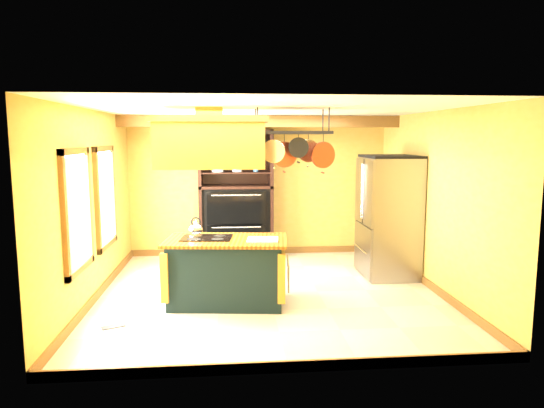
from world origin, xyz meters
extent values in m
plane|color=beige|center=(0.00, 0.00, 0.00)|extent=(5.00, 5.00, 0.00)
plane|color=white|center=(0.00, 0.00, 2.70)|extent=(5.00, 5.00, 0.00)
cube|color=gold|center=(0.00, 2.50, 1.35)|extent=(5.00, 0.02, 2.70)
cube|color=gold|center=(0.00, -2.50, 1.35)|extent=(5.00, 0.02, 2.70)
cube|color=gold|center=(-2.50, 0.00, 1.35)|extent=(0.02, 5.00, 2.70)
cube|color=gold|center=(2.50, 0.00, 1.35)|extent=(0.02, 5.00, 2.70)
cube|color=brown|center=(0.00, 1.70, 2.59)|extent=(5.00, 0.15, 0.20)
cube|color=brown|center=(-2.47, -0.80, 1.40)|extent=(0.06, 1.06, 1.56)
cube|color=white|center=(-2.44, -0.80, 1.40)|extent=(0.02, 0.85, 1.34)
cube|color=brown|center=(-2.47, 0.60, 1.40)|extent=(0.06, 1.06, 1.56)
cube|color=white|center=(-2.44, 0.60, 1.40)|extent=(0.02, 0.85, 1.34)
cube|color=black|center=(-0.62, -0.40, 0.44)|extent=(1.61, 0.99, 0.88)
cube|color=#8D591B|center=(-0.62, -0.40, 0.90)|extent=(1.75, 1.10, 0.04)
cube|color=black|center=(-0.90, -0.32, 0.93)|extent=(0.74, 0.55, 0.01)
ellipsoid|color=silver|center=(-1.05, -0.20, 1.03)|extent=(0.20, 0.20, 0.16)
cube|color=white|center=(-0.13, -0.53, 0.93)|extent=(0.45, 0.37, 0.02)
cube|color=#B88D2E|center=(-0.82, -0.40, 2.20)|extent=(1.43, 0.77, 0.60)
cube|color=brown|center=(-0.82, -0.40, 2.54)|extent=(1.52, 0.86, 0.08)
cube|color=#B88D2E|center=(-0.82, -0.40, 2.60)|extent=(0.35, 0.35, 0.20)
cube|color=black|center=(0.28, -0.40, 2.37)|extent=(1.05, 0.52, 0.04)
cylinder|color=black|center=(-0.20, -0.61, 2.54)|extent=(0.02, 0.02, 0.33)
cylinder|color=black|center=(0.75, -0.19, 2.54)|extent=(0.02, 0.02, 0.33)
cylinder|color=black|center=(-0.14, -0.29, 2.17)|extent=(0.27, 0.04, 0.27)
cylinder|color=silver|center=(0.02, -0.50, 2.12)|extent=(0.31, 0.03, 0.31)
cylinder|color=#BB492E|center=(0.19, -0.29, 2.07)|extent=(0.36, 0.04, 0.36)
cylinder|color=black|center=(0.36, -0.50, 2.17)|extent=(0.27, 0.03, 0.27)
cylinder|color=silver|center=(0.53, -0.29, 2.12)|extent=(0.31, 0.04, 0.31)
cylinder|color=#BB492E|center=(0.69, -0.50, 2.07)|extent=(0.36, 0.03, 0.36)
cube|color=gray|center=(2.07, 0.77, 0.99)|extent=(0.82, 1.01, 1.98)
cube|color=gray|center=(1.64, 0.52, 1.43)|extent=(0.03, 0.49, 1.07)
cube|color=gray|center=(1.64, 1.03, 1.43)|extent=(0.03, 0.49, 1.07)
cube|color=gray|center=(1.64, 0.77, 0.46)|extent=(0.03, 0.97, 0.83)
cube|color=black|center=(2.07, 0.77, 0.03)|extent=(0.78, 0.96, 0.06)
cube|color=black|center=(-0.45, 2.45, 1.23)|extent=(1.39, 0.06, 2.46)
cube|color=black|center=(-1.11, 2.19, 1.23)|extent=(0.06, 0.59, 2.46)
cube|color=black|center=(0.22, 2.19, 1.23)|extent=(0.06, 0.59, 2.46)
cube|color=black|center=(-0.45, 2.19, 1.39)|extent=(1.39, 0.59, 0.05)
cube|color=black|center=(-0.45, 2.22, 0.72)|extent=(1.27, 0.49, 1.33)
cube|color=black|center=(-0.45, 1.87, 1.01)|extent=(1.08, 0.04, 0.59)
cube|color=black|center=(-0.45, 1.87, 0.43)|extent=(1.08, 0.04, 0.53)
cube|color=black|center=(-0.45, 2.19, 1.65)|extent=(1.27, 0.53, 0.02)
cube|color=black|center=(-0.45, 2.19, 1.94)|extent=(1.27, 0.53, 0.02)
cube|color=black|center=(-0.45, 2.19, 2.22)|extent=(1.27, 0.53, 0.03)
cylinder|color=white|center=(-0.79, 2.14, 1.70)|extent=(0.22, 0.22, 0.07)
cylinder|color=teal|center=(-0.07, 2.14, 2.04)|extent=(0.10, 0.10, 0.17)
cube|color=black|center=(-2.01, -1.14, 0.01)|extent=(0.30, 0.22, 0.01)
camera|label=1|loc=(-0.57, -6.98, 2.31)|focal=32.00mm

